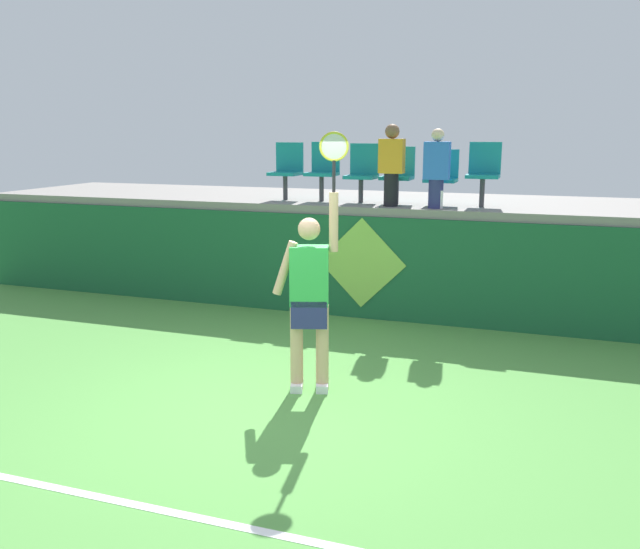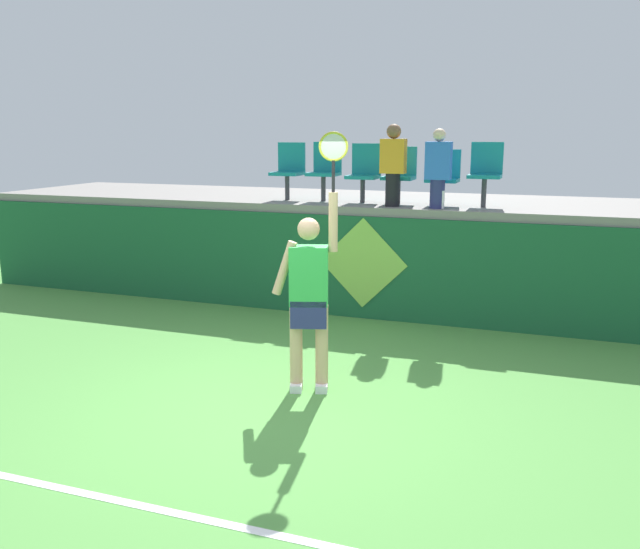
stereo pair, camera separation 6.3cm
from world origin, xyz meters
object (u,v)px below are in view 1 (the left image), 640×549
(tennis_player, at_px, (310,295))
(water_bottle, at_px, (440,200))
(tennis_ball, at_px, (321,383))
(stadium_chair_3, at_px, (398,172))
(stadium_chair_5, at_px, (484,170))
(spectator_0, at_px, (437,168))
(stadium_chair_2, at_px, (363,171))
(stadium_chair_4, at_px, (442,175))
(stadium_chair_0, at_px, (287,168))
(spectator_1, at_px, (392,163))
(stadium_chair_1, at_px, (323,168))

(tennis_player, distance_m, water_bottle, 3.20)
(tennis_ball, height_order, water_bottle, water_bottle)
(stadium_chair_3, xyz_separation_m, stadium_chair_5, (1.21, 0.00, 0.05))
(tennis_player, relative_size, stadium_chair_3, 3.18)
(spectator_0, bearing_deg, water_bottle, -22.94)
(stadium_chair_3, bearing_deg, tennis_ball, -90.11)
(water_bottle, relative_size, stadium_chair_3, 0.30)
(stadium_chair_2, relative_size, stadium_chair_3, 1.05)
(stadium_chair_4, bearing_deg, spectator_0, -90.00)
(stadium_chair_2, xyz_separation_m, spectator_0, (1.16, -0.45, 0.08))
(stadium_chair_0, height_order, stadium_chair_4, stadium_chair_0)
(tennis_player, relative_size, stadium_chair_0, 3.00)
(tennis_player, distance_m, stadium_chair_0, 4.00)
(spectator_1, bearing_deg, tennis_ball, -90.13)
(stadium_chair_1, distance_m, spectator_0, 1.83)
(water_bottle, bearing_deg, tennis_player, -104.51)
(stadium_chair_5, relative_size, spectator_1, 0.78)
(stadium_chair_0, height_order, stadium_chair_5, stadium_chair_5)
(tennis_ball, distance_m, stadium_chair_5, 4.13)
(tennis_player, height_order, spectator_0, spectator_0)
(stadium_chair_2, xyz_separation_m, stadium_chair_4, (1.16, -0.01, -0.04))
(water_bottle, bearing_deg, stadium_chair_5, 42.80)
(stadium_chair_2, bearing_deg, water_bottle, -21.21)
(water_bottle, distance_m, stadium_chair_0, 2.50)
(stadium_chair_0, bearing_deg, stadium_chair_5, -0.01)
(stadium_chair_1, relative_size, stadium_chair_2, 1.02)
(stadium_chair_3, bearing_deg, spectator_0, -35.19)
(stadium_chair_1, relative_size, stadium_chair_4, 1.12)
(spectator_1, bearing_deg, stadium_chair_5, 19.07)
(tennis_ball, relative_size, stadium_chair_2, 0.08)
(water_bottle, relative_size, stadium_chair_2, 0.29)
(tennis_player, height_order, stadium_chair_2, tennis_player)
(tennis_ball, distance_m, spectator_0, 3.66)
(stadium_chair_3, xyz_separation_m, spectator_0, (0.63, -0.44, 0.10))
(spectator_0, bearing_deg, stadium_chair_3, 144.81)
(stadium_chair_1, bearing_deg, stadium_chair_3, -0.12)
(water_bottle, bearing_deg, stadium_chair_2, 158.79)
(tennis_player, relative_size, stadium_chair_2, 3.03)
(stadium_chair_3, relative_size, stadium_chair_4, 1.04)
(stadium_chair_0, relative_size, stadium_chair_4, 1.11)
(stadium_chair_1, xyz_separation_m, stadium_chair_3, (1.14, -0.00, -0.04))
(stadium_chair_5, xyz_separation_m, spectator_1, (-1.21, -0.42, 0.09))
(tennis_player, relative_size, tennis_ball, 39.28)
(tennis_ball, bearing_deg, water_bottle, 76.41)
(water_bottle, distance_m, stadium_chair_4, 0.56)
(tennis_ball, xyz_separation_m, stadium_chair_1, (-1.14, 3.39, 2.02))
(water_bottle, xyz_separation_m, stadium_chair_2, (-1.23, 0.48, 0.34))
(stadium_chair_2, bearing_deg, stadium_chair_0, -179.90)
(tennis_ball, bearing_deg, stadium_chair_1, 108.54)
(stadium_chair_4, bearing_deg, stadium_chair_2, 179.74)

